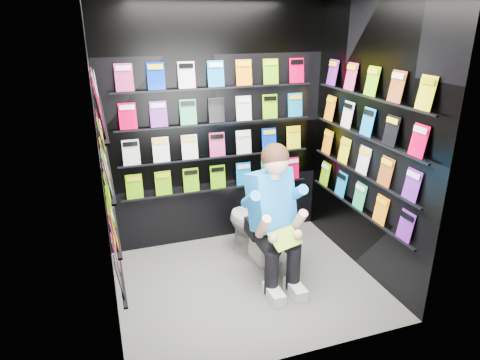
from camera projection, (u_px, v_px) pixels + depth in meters
name	position (u px, v px, depth m)	size (l,w,h in m)	color
floor	(247.00, 283.00, 4.11)	(2.40, 2.40, 0.00)	slate
wall_back	(216.00, 127.00, 4.53)	(2.40, 0.04, 2.60)	black
wall_front	(301.00, 198.00, 2.76)	(2.40, 0.04, 2.60)	black
wall_left	(101.00, 169.00, 3.28)	(0.04, 2.00, 2.60)	black
wall_right	(368.00, 142.00, 4.01)	(0.04, 2.00, 2.60)	black
comics_back	(217.00, 128.00, 4.50)	(2.10, 0.06, 1.37)	#D5003A
comics_left	(105.00, 168.00, 3.29)	(0.06, 1.70, 1.37)	#D5003A
comics_right	(366.00, 141.00, 4.00)	(0.06, 1.70, 1.37)	#D5003A
toilet	(255.00, 224.00, 4.46)	(0.42, 0.75, 0.73)	silver
longbox	(262.00, 247.00, 4.49)	(0.20, 0.36, 0.27)	silver
longbox_lid	(262.00, 234.00, 4.43)	(0.22, 0.38, 0.03)	silver
reader	(270.00, 200.00, 3.97)	(0.56, 0.82, 1.51)	blue
held_comic	(285.00, 238.00, 3.74)	(0.28, 0.01, 0.20)	green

